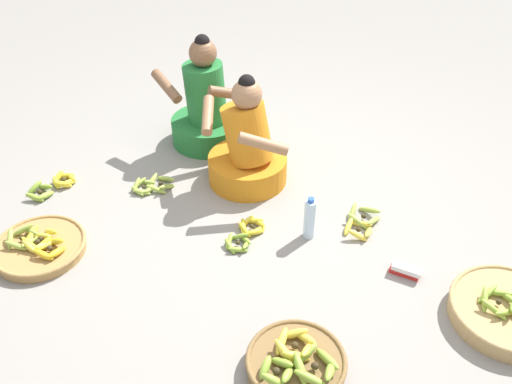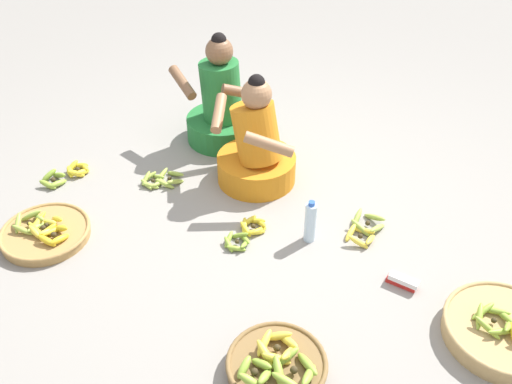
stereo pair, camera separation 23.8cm
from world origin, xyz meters
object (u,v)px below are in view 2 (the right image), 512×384
at_px(vendor_woman_front, 256,149).
at_px(banana_basket_front_left, 504,330).
at_px(loose_bananas_back_left, 160,180).
at_px(water_bottle, 310,222).
at_px(packet_carton_stack, 403,281).
at_px(banana_basket_near_vendor, 277,366).
at_px(loose_bananas_near_bicycle, 247,232).
at_px(loose_bananas_back_right, 68,174).
at_px(banana_basket_front_center, 45,232).
at_px(vendor_woman_behind, 221,107).
at_px(loose_bananas_mid_right, 364,229).

xyz_separation_m(vendor_woman_front, banana_basket_front_left, (1.72, -0.42, -0.19)).
xyz_separation_m(banana_basket_front_left, loose_bananas_back_left, (-2.23, 0.03, -0.03)).
xyz_separation_m(vendor_woman_front, water_bottle, (0.59, -0.32, -0.11)).
bearing_deg(packet_carton_stack, banana_basket_near_vendor, -107.50).
xyz_separation_m(vendor_woman_front, loose_bananas_near_bicycle, (0.27, -0.50, -0.22)).
bearing_deg(banana_basket_front_left, packet_carton_stack, 174.03).
relative_size(banana_basket_near_vendor, loose_bananas_back_right, 1.32).
distance_m(loose_bananas_back_right, water_bottle, 1.70).
xyz_separation_m(banana_basket_front_center, loose_bananas_near_bicycle, (0.97, 0.67, -0.01)).
relative_size(vendor_woman_behind, packet_carton_stack, 4.75).
xyz_separation_m(vendor_woman_behind, loose_bananas_back_left, (-0.01, -0.68, -0.24)).
relative_size(banana_basket_near_vendor, banana_basket_front_left, 0.80).
bearing_deg(loose_bananas_mid_right, loose_bananas_back_right, -162.52).
height_order(vendor_woman_behind, loose_bananas_back_left, vendor_woman_behind).
distance_m(banana_basket_front_center, loose_bananas_mid_right, 1.88).
xyz_separation_m(vendor_woman_behind, banana_basket_front_left, (2.22, -0.71, -0.21)).
relative_size(banana_basket_front_left, loose_bananas_mid_right, 1.80).
bearing_deg(vendor_woman_front, water_bottle, -28.43).
xyz_separation_m(vendor_woman_behind, packet_carton_stack, (1.68, -0.65, -0.23)).
xyz_separation_m(vendor_woman_behind, loose_bananas_mid_right, (1.33, -0.38, -0.23)).
bearing_deg(packet_carton_stack, vendor_woman_behind, 158.80).
height_order(banana_basket_front_center, loose_bananas_mid_right, banana_basket_front_center).
bearing_deg(banana_basket_near_vendor, water_bottle, 110.62).
bearing_deg(banana_basket_near_vendor, packet_carton_stack, 72.50).
bearing_deg(vendor_woman_front, banana_basket_near_vendor, -52.43).
height_order(vendor_woman_front, banana_basket_front_left, vendor_woman_front).
relative_size(banana_basket_near_vendor, packet_carton_stack, 2.70).
xyz_separation_m(vendor_woman_behind, banana_basket_front_center, (-0.20, -1.46, -0.22)).
distance_m(banana_basket_near_vendor, water_bottle, 0.94).
distance_m(banana_basket_front_left, water_bottle, 1.13).
xyz_separation_m(vendor_woman_behind, loose_bananas_back_right, (-0.57, -0.98, -0.23)).
height_order(loose_bananas_mid_right, water_bottle, water_bottle).
distance_m(loose_bananas_near_bicycle, water_bottle, 0.38).
xyz_separation_m(banana_basket_front_left, loose_bananas_back_right, (-2.79, -0.27, -0.03)).
bearing_deg(loose_bananas_back_right, vendor_woman_front, 32.84).
distance_m(banana_basket_front_center, packet_carton_stack, 2.05).
bearing_deg(loose_bananas_mid_right, loose_bananas_near_bicycle, -143.95).
bearing_deg(banana_basket_front_left, banana_basket_front_center, -162.66).
height_order(banana_basket_near_vendor, packet_carton_stack, banana_basket_near_vendor).
bearing_deg(banana_basket_near_vendor, loose_bananas_back_left, 150.43).
bearing_deg(loose_bananas_near_bicycle, water_bottle, 29.19).
height_order(loose_bananas_mid_right, loose_bananas_back_left, loose_bananas_mid_right).
distance_m(banana_basket_front_left, loose_bananas_back_left, 2.23).
xyz_separation_m(loose_bananas_mid_right, loose_bananas_back_left, (-1.34, -0.30, -0.00)).
distance_m(vendor_woman_front, vendor_woman_behind, 0.58).
bearing_deg(vendor_woman_behind, packet_carton_stack, -21.20).
height_order(vendor_woman_front, loose_bananas_mid_right, vendor_woman_front).
bearing_deg(banana_basket_near_vendor, banana_basket_front_left, 44.44).
bearing_deg(loose_bananas_mid_right, water_bottle, -136.45).
xyz_separation_m(banana_basket_front_center, banana_basket_front_left, (2.42, 0.76, 0.01)).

